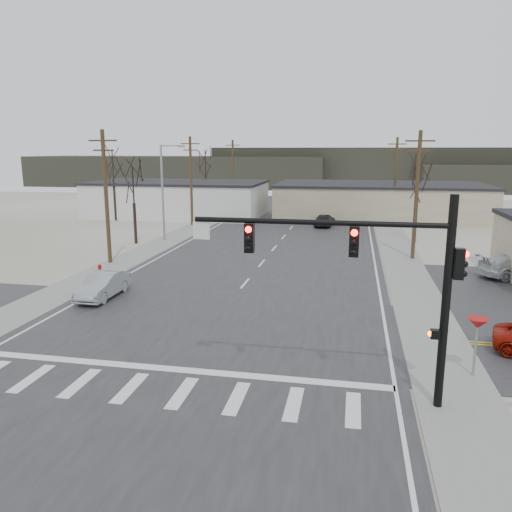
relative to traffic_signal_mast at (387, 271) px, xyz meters
The scene contains 26 objects.
ground 11.07m from the traffic_signal_mast, 141.84° to the left, with size 140.00×140.00×0.00m, color silver.
main_road 23.10m from the traffic_signal_mast, 110.42° to the left, with size 18.00×110.00×0.05m, color #27282A.
cross_road 11.07m from the traffic_signal_mast, 141.84° to the left, with size 90.00×10.00×0.04m, color #27282A.
sidewalk_left 32.41m from the traffic_signal_mast, 125.21° to the left, with size 3.00×90.00×0.06m, color gray.
sidewalk_right 26.75m from the traffic_signal_mast, 84.10° to the left, with size 3.00×90.00×0.06m, color gray.
traffic_signal_mast is the anchor object (origin of this frame).
fire_hydrant 23.39m from the traffic_signal_mast, 141.87° to the left, with size 0.24×0.24×0.87m.
yield_sign 5.21m from the traffic_signal_mast, 36.85° to the left, with size 0.80×0.80×2.35m.
building_left_far 52.07m from the traffic_signal_mast, 117.34° to the left, with size 22.30×12.30×4.50m.
building_right_far 50.31m from the traffic_signal_mast, 87.60° to the left, with size 26.30×14.30×4.30m.
upole_left_b 26.60m from the traffic_signal_mast, 136.81° to the left, with size 2.20×0.30×10.00m.
upole_left_c 42.85m from the traffic_signal_mast, 116.91° to the left, with size 2.20×0.30×10.00m.
upole_left_d 61.35m from the traffic_signal_mast, 108.43° to the left, with size 2.20×0.30×10.00m.
upole_right_a 24.48m from the traffic_signal_mast, 81.52° to the left, with size 2.20×0.30×10.00m.
upole_right_b 46.35m from the traffic_signal_mast, 85.54° to the left, with size 2.20×0.30×10.00m.
streetlight_main 33.84m from the traffic_signal_mast, 123.54° to the left, with size 2.40×0.25×9.00m.
tree_left_near 33.52m from the traffic_signal_mast, 128.57° to the left, with size 3.30×3.30×7.35m.
tree_right_mid 32.56m from the traffic_signal_mast, 81.86° to the left, with size 3.74×3.74×8.33m.
tree_left_far 56.63m from the traffic_signal_mast, 112.75° to the left, with size 3.96×3.96×8.82m.
tree_right_far 58.64m from the traffic_signal_mast, 83.04° to the left, with size 3.52×3.52×7.84m.
tree_left_mid 50.12m from the traffic_signal_mast, 126.63° to the left, with size 3.96×3.96×8.82m.
hill_left 107.17m from the traffic_signal_mast, 113.59° to the left, with size 70.00×18.00×7.00m, color #333026.
hill_center 102.45m from the traffic_signal_mast, 86.02° to the left, with size 80.00×18.00×9.00m, color #333026.
sedan_crossing 18.53m from the traffic_signal_mast, 148.20° to the left, with size 1.52×4.37×1.44m, color #93999D.
car_far_a 40.56m from the traffic_signal_mast, 96.17° to the left, with size 1.89×4.65×1.35m, color black.
car_far_b 63.36m from the traffic_signal_mast, 99.98° to the left, with size 1.87×4.64×1.58m, color black.
Camera 1 is at (6.75, -22.56, 8.55)m, focal length 35.00 mm.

